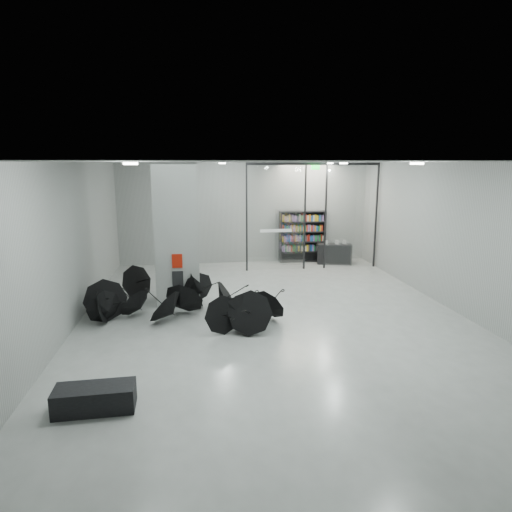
{
  "coord_description": "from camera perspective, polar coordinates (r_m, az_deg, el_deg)",
  "views": [
    {
      "loc": [
        -1.96,
        -10.63,
        3.98
      ],
      "look_at": [
        -0.3,
        1.5,
        1.4
      ],
      "focal_mm": 31.07,
      "sensor_mm": 36.0,
      "label": 1
    }
  ],
  "objects": [
    {
      "name": "info_panel",
      "position": [
        12.43,
        -10.04,
        -2.88
      ],
      "size": [
        0.3,
        0.03,
        0.42
      ],
      "primitive_type": "cube",
      "color": "black",
      "rests_on": "column"
    },
    {
      "name": "bookshelf",
      "position": [
        18.15,
        6.01,
        2.51
      ],
      "size": [
        1.91,
        0.45,
        2.08
      ],
      "primitive_type": null,
      "rotation": [
        0.0,
        0.0,
        -0.04
      ],
      "color": "black",
      "rests_on": "ground"
    },
    {
      "name": "shop_counter",
      "position": [
        18.04,
        10.03,
        0.27
      ],
      "size": [
        1.43,
        0.83,
        0.8
      ],
      "primitive_type": "cube",
      "rotation": [
        0.0,
        0.0,
        -0.23
      ],
      "color": "black",
      "rests_on": "ground"
    },
    {
      "name": "room",
      "position": [
        10.87,
        2.65,
        5.88
      ],
      "size": [
        14.0,
        14.02,
        4.01
      ],
      "color": "gray",
      "rests_on": "ground"
    },
    {
      "name": "umbrella_cluster",
      "position": [
        11.74,
        -9.76,
        -6.54
      ],
      "size": [
        5.5,
        4.49,
        1.27
      ],
      "color": "black",
      "rests_on": "ground"
    },
    {
      "name": "fire_cabinet",
      "position": [
        12.31,
        -10.12,
        -0.63
      ],
      "size": [
        0.28,
        0.04,
        0.38
      ],
      "primitive_type": "cube",
      "color": "#A50A07",
      "rests_on": "column"
    },
    {
      "name": "bench",
      "position": [
        8.05,
        -20.03,
        -16.84
      ],
      "size": [
        1.3,
        0.59,
        0.41
      ],
      "primitive_type": "cube",
      "rotation": [
        0.0,
        0.0,
        0.04
      ],
      "color": "black",
      "rests_on": "ground"
    },
    {
      "name": "glass_partition",
      "position": [
        16.81,
        7.3,
        5.66
      ],
      "size": [
        5.06,
        0.08,
        4.0
      ],
      "color": "silver",
      "rests_on": "ground"
    },
    {
      "name": "column",
      "position": [
        12.8,
        -10.12,
        2.81
      ],
      "size": [
        1.2,
        1.2,
        4.0
      ],
      "primitive_type": "cube",
      "color": "slate",
      "rests_on": "ground"
    },
    {
      "name": "exit_sign",
      "position": [
        16.52,
        7.66,
        11.24
      ],
      "size": [
        0.3,
        0.06,
        0.15
      ],
      "primitive_type": "cube",
      "color": "#0CE533",
      "rests_on": "room"
    }
  ]
}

